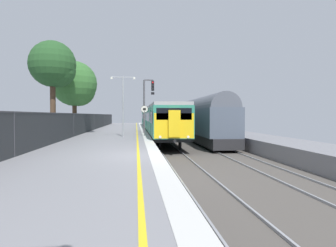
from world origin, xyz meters
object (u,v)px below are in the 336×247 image
(freight_train_adjacent_track, at_px, (190,118))
(signal_gantry, at_px, (147,100))
(background_tree_left, at_px, (76,86))
(commuter_train_at_platform, at_px, (155,119))
(speed_limit_sign, at_px, (144,117))
(platform_lamp_mid, at_px, (123,100))
(background_tree_centre, at_px, (54,66))

(freight_train_adjacent_track, distance_m, signal_gantry, 8.44)
(freight_train_adjacent_track, bearing_deg, background_tree_left, -151.94)
(commuter_train_at_platform, bearing_deg, signal_gantry, -98.78)
(freight_train_adjacent_track, distance_m, background_tree_left, 14.22)
(speed_limit_sign, xyz_separation_m, platform_lamp_mid, (-1.74, -0.50, 1.32))
(commuter_train_at_platform, height_order, freight_train_adjacent_track, freight_train_adjacent_track)
(speed_limit_sign, bearing_deg, signal_gantry, 85.53)
(freight_train_adjacent_track, height_order, platform_lamp_mid, platform_lamp_mid)
(commuter_train_at_platform, xyz_separation_m, background_tree_centre, (-9.08, -14.20, 4.40))
(signal_gantry, xyz_separation_m, background_tree_left, (-6.76, -0.38, 1.28))
(commuter_train_at_platform, relative_size, speed_limit_sign, 15.41)
(commuter_train_at_platform, height_order, background_tree_left, background_tree_left)
(background_tree_left, height_order, background_tree_centre, background_tree_centre)
(commuter_train_at_platform, height_order, signal_gantry, signal_gantry)
(platform_lamp_mid, bearing_deg, signal_gantry, 67.80)
(commuter_train_at_platform, relative_size, freight_train_adjacent_track, 1.29)
(freight_train_adjacent_track, bearing_deg, background_tree_centre, -140.61)
(signal_gantry, xyz_separation_m, speed_limit_sign, (-0.36, -4.65, -1.65))
(speed_limit_sign, bearing_deg, background_tree_centre, 179.58)
(commuter_train_at_platform, bearing_deg, background_tree_left, -129.53)
(commuter_train_at_platform, bearing_deg, platform_lamp_mid, -103.66)
(commuter_train_at_platform, relative_size, signal_gantry, 7.44)
(freight_train_adjacent_track, xyz_separation_m, speed_limit_sign, (-5.85, -10.80, 0.21))
(platform_lamp_mid, height_order, background_tree_left, background_tree_left)
(commuter_train_at_platform, xyz_separation_m, freight_train_adjacent_track, (4.00, -3.45, 0.15))
(background_tree_left, xyz_separation_m, background_tree_centre, (-0.84, -4.22, 1.11))
(platform_lamp_mid, height_order, background_tree_centre, background_tree_centre)
(signal_gantry, distance_m, speed_limit_sign, 4.95)
(background_tree_centre, bearing_deg, background_tree_left, 78.72)
(speed_limit_sign, relative_size, background_tree_centre, 0.33)
(commuter_train_at_platform, bearing_deg, background_tree_centre, -122.60)
(speed_limit_sign, relative_size, background_tree_left, 0.37)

